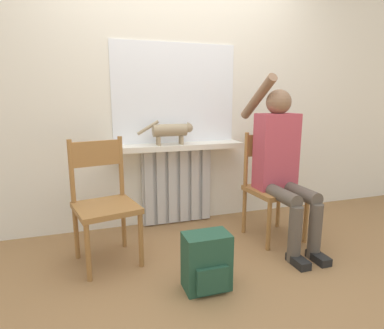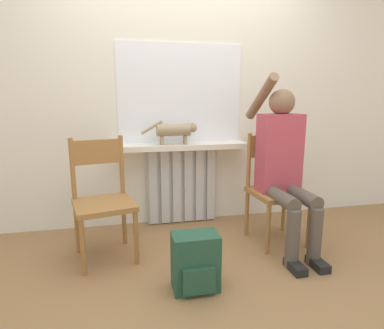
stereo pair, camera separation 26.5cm
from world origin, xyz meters
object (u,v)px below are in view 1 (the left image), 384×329
Objects in this scene: chair_left at (104,201)px; chair_right at (272,185)px; person at (282,160)px; backpack at (207,262)px; cat at (171,130)px.

chair_left is 1.43m from chair_right.
backpack is (-0.84, -0.49, -0.53)m from person.
chair_left is 1.00× the size of chair_right.
chair_left is 0.66× the size of person.
chair_right is (1.43, 0.00, 0.00)m from chair_left.
chair_left is at bearing -143.88° from cat.
person is at bearing -91.90° from chair_right.
person is (1.43, -0.11, 0.25)m from chair_left.
chair_left is 1.78× the size of cat.
cat is (-0.79, 0.58, 0.21)m from person.
chair_right is 1.07m from backpack.
person reaches higher than backpack.
cat is at bearing 23.31° from chair_left.
person is at bearing 29.97° from backpack.
chair_left is 1.46m from person.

